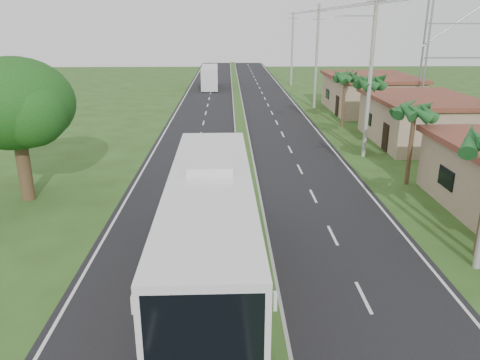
{
  "coord_description": "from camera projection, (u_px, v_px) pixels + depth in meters",
  "views": [
    {
      "loc": [
        -1.17,
        -13.98,
        9.09
      ],
      "look_at": [
        -0.6,
        7.61,
        1.8
      ],
      "focal_mm": 35.0,
      "sensor_mm": 36.0,
      "label": 1
    }
  ],
  "objects": [
    {
      "name": "billboard_lattice",
      "position": [
        479.0,
        48.0,
        42.95
      ],
      "size": [
        10.18,
        1.18,
        12.07
      ],
      "color": "gray",
      "rests_on": "ground"
    },
    {
      "name": "median_strip",
      "position": [
        244.0,
        149.0,
        35.08
      ],
      "size": [
        1.2,
        160.0,
        0.18
      ],
      "color": "gray",
      "rests_on": "ground"
    },
    {
      "name": "shop_far",
      "position": [
        369.0,
        93.0,
        50.0
      ],
      "size": [
        8.6,
        11.6,
        3.82
      ],
      "color": "gray",
      "rests_on": "ground"
    },
    {
      "name": "utility_pole_c",
      "position": [
        317.0,
        56.0,
        50.56
      ],
      "size": [
        1.6,
        0.28,
        11.0
      ],
      "color": "gray",
      "rests_on": "ground"
    },
    {
      "name": "lane_edge_left",
      "position": [
        154.0,
        151.0,
        34.95
      ],
      "size": [
        0.12,
        160.0,
        0.01
      ],
      "primitive_type": "cube",
      "color": "silver",
      "rests_on": "ground"
    },
    {
      "name": "coach_bus_main",
      "position": [
        211.0,
        222.0,
        16.42
      ],
      "size": [
        3.05,
        13.68,
        4.41
      ],
      "rotation": [
        0.0,
        0.0,
        0.01
      ],
      "color": "silver",
      "rests_on": "ground"
    },
    {
      "name": "motorcyclist",
      "position": [
        227.0,
        227.0,
        19.96
      ],
      "size": [
        1.95,
        0.85,
        2.22
      ],
      "rotation": [
        0.0,
        0.0,
        0.17
      ],
      "color": "black",
      "rests_on": "ground"
    },
    {
      "name": "utility_pole_b",
      "position": [
        371.0,
        67.0,
        31.43
      ],
      "size": [
        3.2,
        0.28,
        12.0
      ],
      "color": "gray",
      "rests_on": "ground"
    },
    {
      "name": "palm_verge_b",
      "position": [
        415.0,
        111.0,
        26.38
      ],
      "size": [
        2.4,
        2.4,
        5.05
      ],
      "color": "#473321",
      "rests_on": "ground"
    },
    {
      "name": "road_asphalt",
      "position": [
        244.0,
        150.0,
        35.11
      ],
      "size": [
        14.0,
        160.0,
        0.02
      ],
      "primitive_type": "cube",
      "color": "black",
      "rests_on": "ground"
    },
    {
      "name": "lane_edge_right",
      "position": [
        332.0,
        149.0,
        35.28
      ],
      "size": [
        0.12,
        160.0,
        0.01
      ],
      "primitive_type": "cube",
      "color": "silver",
      "rests_on": "ground"
    },
    {
      "name": "shade_tree",
      "position": [
        13.0,
        107.0,
        23.75
      ],
      "size": [
        6.3,
        6.0,
        7.54
      ],
      "color": "#473321",
      "rests_on": "ground"
    },
    {
      "name": "ground",
      "position": [
        263.0,
        299.0,
        16.17
      ],
      "size": [
        180.0,
        180.0,
        0.0
      ],
      "primitive_type": "plane",
      "color": "#2D4619",
      "rests_on": "ground"
    },
    {
      "name": "shop_mid",
      "position": [
        420.0,
        119.0,
        36.77
      ],
      "size": [
        7.6,
        10.6,
        3.67
      ],
      "color": "gray",
      "rests_on": "ground"
    },
    {
      "name": "utility_pole_d",
      "position": [
        292.0,
        48.0,
        69.59
      ],
      "size": [
        1.6,
        0.28,
        10.5
      ],
      "color": "gray",
      "rests_on": "ground"
    },
    {
      "name": "palm_verge_d",
      "position": [
        345.0,
        76.0,
        41.47
      ],
      "size": [
        2.4,
        2.4,
        5.25
      ],
      "color": "#473321",
      "rests_on": "ground"
    },
    {
      "name": "palm_verge_c",
      "position": [
        370.0,
        82.0,
        32.75
      ],
      "size": [
        2.4,
        2.4,
        5.85
      ],
      "color": "#473321",
      "rests_on": "ground"
    },
    {
      "name": "coach_bus_far",
      "position": [
        210.0,
        76.0,
        67.96
      ],
      "size": [
        2.5,
        10.48,
        3.04
      ],
      "rotation": [
        0.0,
        0.0,
        0.02
      ],
      "color": "silver",
      "rests_on": "ground"
    }
  ]
}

